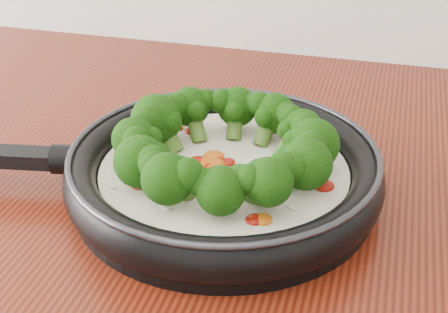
# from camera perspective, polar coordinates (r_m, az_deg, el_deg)

# --- Properties ---
(skillet) EXTENTS (0.56, 0.40, 0.10)m
(skillet) POSITION_cam_1_polar(r_m,az_deg,el_deg) (0.69, -0.25, -0.87)
(skillet) COLOR black
(skillet) RESTS_ON counter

